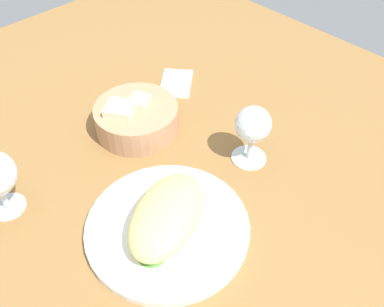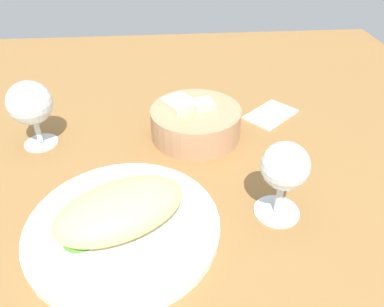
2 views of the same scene
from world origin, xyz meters
The scene contains 7 objects.
ground_plane centered at (0.00, 0.00, -1.00)cm, with size 140.00×140.00×2.00cm, color olive.
plate centered at (-4.88, -13.41, 0.70)cm, with size 27.27×27.27×1.40cm, color white.
omelette centered at (-4.88, -13.41, 4.11)cm, with size 18.27×10.55×5.41cm, color #E3CA78.
lettuce_garnish centered at (-10.33, -15.90, 1.98)cm, with size 4.72×4.72×1.17cm, color #468D30.
bread_basket centered at (7.34, 9.94, 3.11)cm, with size 17.06×17.06×7.45cm.
wine_glass_near centered at (17.67, -11.84, 8.06)cm, with size 6.79×6.79×12.21cm.
folded_napkin centered at (24.13, 16.15, 0.40)cm, with size 11.00×7.00×0.80cm, color white.
Camera 1 is at (-30.48, -45.74, 59.18)cm, focal length 39.68 mm.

